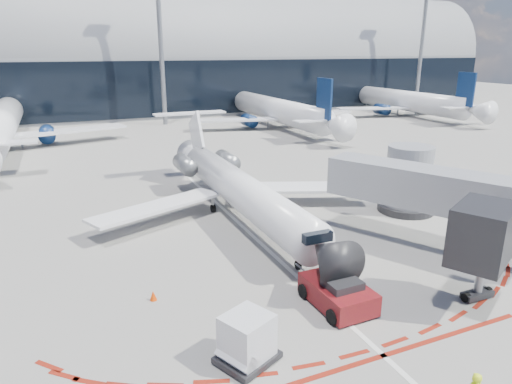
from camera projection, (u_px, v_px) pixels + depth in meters
name	position (u px, v px, depth m)	size (l,w,h in m)	color
ground	(261.00, 244.00, 27.60)	(260.00, 260.00, 0.00)	slate
apron_centerline	(249.00, 232.00, 29.34)	(0.25, 40.00, 0.01)	silver
apron_stop_bar	(384.00, 356.00, 17.53)	(14.00, 0.25, 0.01)	maroon
terminal_building	(114.00, 65.00, 81.90)	(150.00, 24.15, 24.00)	gray
jet_bridge	(428.00, 191.00, 27.78)	(10.03, 15.20, 4.90)	gray
light_mast_centre	(161.00, 40.00, 67.76)	(0.70, 0.70, 25.00)	gray
light_mast_east	(422.00, 42.00, 86.77)	(0.70, 0.70, 25.00)	gray
regional_jet	(236.00, 186.00, 31.84)	(20.50, 25.27, 6.33)	white
pushback_tug	(338.00, 293.00, 20.80)	(2.46, 5.59, 1.44)	#5D0D15
uld_container	(247.00, 340.00, 16.92)	(2.63, 2.48, 1.96)	black
safety_cone_left	(153.00, 296.00, 21.36)	(0.34, 0.34, 0.47)	#DE3D04
safety_cone_right	(354.00, 300.00, 20.95)	(0.36, 0.36, 0.50)	#DE3D04
bg_airliner_2	(278.00, 94.00, 67.73)	(30.59, 32.39, 9.90)	white
bg_airliner_3	(406.00, 86.00, 80.41)	(30.86, 32.68, 9.99)	white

